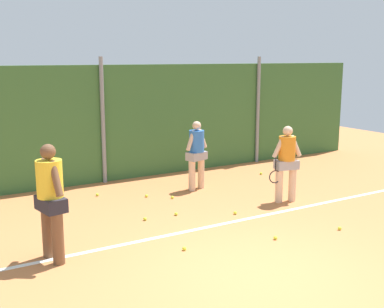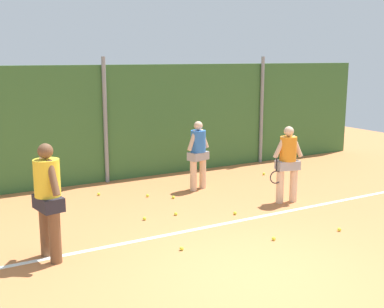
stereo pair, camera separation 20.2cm
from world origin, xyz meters
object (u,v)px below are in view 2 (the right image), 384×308
(tennis_ball_1, at_px, (148,195))
(tennis_ball_4, at_px, (182,248))
(tennis_ball_10, at_px, (235,213))
(tennis_ball_7, at_px, (264,174))
(player_backcourt_far, at_px, (198,151))
(tennis_ball_2, at_px, (173,197))
(tennis_ball_3, at_px, (339,229))
(tennis_ball_0, at_px, (274,238))
(tennis_ball_6, at_px, (176,214))
(tennis_ball_8, at_px, (297,174))
(player_foreground_near, at_px, (48,195))
(player_midcourt, at_px, (288,160))
(tennis_ball_5, at_px, (144,219))
(tennis_ball_9, at_px, (99,194))

(tennis_ball_1, height_order, tennis_ball_4, same)
(tennis_ball_4, height_order, tennis_ball_10, same)
(tennis_ball_10, bearing_deg, tennis_ball_7, 42.93)
(player_backcourt_far, bearing_deg, tennis_ball_2, -170.71)
(player_backcourt_far, bearing_deg, tennis_ball_3, -93.72)
(tennis_ball_0, distance_m, tennis_ball_6, 2.16)
(tennis_ball_8, bearing_deg, tennis_ball_10, -150.01)
(player_foreground_near, distance_m, tennis_ball_1, 3.70)
(player_midcourt, bearing_deg, tennis_ball_6, 4.32)
(tennis_ball_3, bearing_deg, tennis_ball_0, 170.12)
(tennis_ball_2, bearing_deg, tennis_ball_3, -63.27)
(tennis_ball_1, relative_size, tennis_ball_2, 1.00)
(tennis_ball_3, xyz_separation_m, tennis_ball_7, (1.43, 4.03, 0.00))
(tennis_ball_0, height_order, tennis_ball_10, same)
(player_foreground_near, distance_m, tennis_ball_5, 2.41)
(tennis_ball_1, distance_m, tennis_ball_6, 1.44)
(tennis_ball_3, relative_size, tennis_ball_8, 1.00)
(tennis_ball_8, bearing_deg, player_midcourt, -136.61)
(tennis_ball_1, bearing_deg, tennis_ball_7, 6.01)
(tennis_ball_7, bearing_deg, tennis_ball_4, -141.46)
(tennis_ball_0, distance_m, tennis_ball_8, 4.77)
(tennis_ball_2, bearing_deg, tennis_ball_1, 138.14)
(tennis_ball_5, bearing_deg, tennis_ball_9, 95.79)
(tennis_ball_4, bearing_deg, tennis_ball_10, 31.22)
(tennis_ball_0, relative_size, tennis_ball_4, 1.00)
(player_foreground_near, distance_m, tennis_ball_4, 2.25)
(tennis_ball_5, relative_size, tennis_ball_9, 1.00)
(player_foreground_near, relative_size, tennis_ball_4, 27.34)
(tennis_ball_0, xyz_separation_m, tennis_ball_5, (-1.48, 2.03, 0.00))
(tennis_ball_5, distance_m, tennis_ball_10, 1.78)
(player_foreground_near, bearing_deg, tennis_ball_2, 112.36)
(tennis_ball_2, height_order, tennis_ball_7, same)
(tennis_ball_1, xyz_separation_m, tennis_ball_8, (4.21, -0.12, 0.00))
(tennis_ball_4, bearing_deg, player_foreground_near, 160.05)
(player_midcourt, distance_m, tennis_ball_9, 4.23)
(player_midcourt, bearing_deg, tennis_ball_7, -103.79)
(player_midcourt, distance_m, tennis_ball_6, 2.65)
(tennis_ball_0, height_order, tennis_ball_2, same)
(tennis_ball_7, bearing_deg, tennis_ball_8, -34.75)
(player_midcourt, relative_size, tennis_ball_5, 24.78)
(tennis_ball_9, bearing_deg, tennis_ball_8, -8.42)
(tennis_ball_0, relative_size, tennis_ball_5, 1.00)
(player_foreground_near, height_order, tennis_ball_10, player_foreground_near)
(tennis_ball_4, xyz_separation_m, tennis_ball_8, (4.99, 2.93, 0.00))
(tennis_ball_1, bearing_deg, tennis_ball_4, -104.35)
(tennis_ball_1, xyz_separation_m, tennis_ball_3, (2.08, -3.66, 0.00))
(tennis_ball_9, bearing_deg, player_midcourt, -36.37)
(tennis_ball_0, relative_size, tennis_ball_2, 1.00)
(tennis_ball_8, distance_m, tennis_ball_10, 3.72)
(tennis_ball_9, bearing_deg, tennis_ball_10, -54.09)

